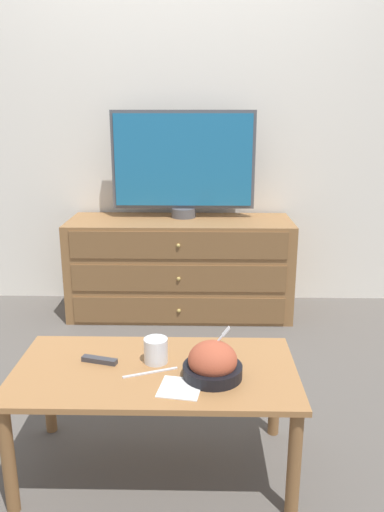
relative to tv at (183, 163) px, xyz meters
name	(u,v)px	position (x,y,z in m)	size (l,w,h in m)	color
ground_plane	(179,297)	(-0.04, 0.18, -0.96)	(12.00, 12.00, 0.00)	#56514C
wall_back	(178,106)	(-0.04, 0.21, 0.34)	(12.00, 0.05, 2.60)	white
dresser	(180,267)	(-0.02, -0.09, -0.65)	(1.40, 0.49, 0.62)	olive
tv	(183,163)	(0.00, 0.00, 0.00)	(0.89, 0.15, 0.66)	#515156
coffee_table	(156,383)	(-0.04, -1.59, -0.61)	(0.98, 0.51, 0.41)	#9E6B3D
takeout_bowl	(213,364)	(0.16, -1.64, -0.51)	(0.20, 0.20, 0.17)	black
drink_cup	(157,352)	(-0.04, -1.54, -0.52)	(0.08, 0.08, 0.09)	beige
napkin	(180,388)	(0.05, -1.72, -0.55)	(0.15, 0.15, 0.00)	white
knife	(150,373)	(-0.06, -1.62, -0.55)	(0.18, 0.08, 0.01)	silver
remote_control	(99,360)	(-0.24, -1.55, -0.54)	(0.13, 0.06, 0.02)	#38383D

